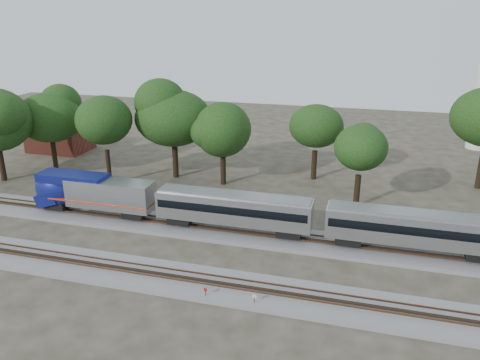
# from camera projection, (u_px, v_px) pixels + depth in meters

# --- Properties ---
(ground) EXTENTS (160.00, 160.00, 0.00)m
(ground) POSITION_uv_depth(u_px,v_px,m) (182.00, 257.00, 44.10)
(ground) COLOR #383328
(ground) RESTS_ON ground
(track_far) EXTENTS (160.00, 5.00, 0.73)m
(track_far) POSITION_uv_depth(u_px,v_px,m) (203.00, 229.00, 49.48)
(track_far) COLOR slate
(track_far) RESTS_ON ground
(track_near) EXTENTS (160.00, 5.00, 0.73)m
(track_near) POSITION_uv_depth(u_px,v_px,m) (164.00, 277.00, 40.40)
(track_near) COLOR slate
(track_near) RESTS_ON ground
(switch_stand_red) EXTENTS (0.34, 0.14, 1.10)m
(switch_stand_red) POSITION_uv_depth(u_px,v_px,m) (205.00, 292.00, 37.35)
(switch_stand_red) COLOR #512D19
(switch_stand_red) RESTS_ON ground
(switch_stand_white) EXTENTS (0.36, 0.07, 1.14)m
(switch_stand_white) POSITION_uv_depth(u_px,v_px,m) (254.00, 299.00, 36.44)
(switch_stand_white) COLOR #512D19
(switch_stand_white) RESTS_ON ground
(switch_lever) EXTENTS (0.50, 0.30, 0.30)m
(switch_lever) POSITION_uv_depth(u_px,v_px,m) (217.00, 298.00, 37.47)
(switch_lever) COLOR #512D19
(switch_lever) RESTS_ON ground
(brick_building) EXTENTS (9.56, 6.79, 4.57)m
(brick_building) POSITION_uv_depth(u_px,v_px,m) (60.00, 137.00, 77.95)
(brick_building) COLOR maroon
(brick_building) RESTS_ON ground
(tree_1) EXTENTS (7.92, 7.92, 11.16)m
(tree_1) POSITION_uv_depth(u_px,v_px,m) (49.00, 118.00, 66.20)
(tree_1) COLOR black
(tree_1) RESTS_ON ground
(tree_2) EXTENTS (8.87, 8.87, 12.50)m
(tree_2) POSITION_uv_depth(u_px,v_px,m) (104.00, 120.00, 60.39)
(tree_2) COLOR black
(tree_2) RESTS_ON ground
(tree_3) EXTENTS (8.53, 8.53, 12.03)m
(tree_3) POSITION_uv_depth(u_px,v_px,m) (173.00, 118.00, 63.09)
(tree_3) COLOR black
(tree_3) RESTS_ON ground
(tree_4) EXTENTS (7.63, 7.63, 10.75)m
(tree_4) POSITION_uv_depth(u_px,v_px,m) (223.00, 130.00, 60.67)
(tree_4) COLOR black
(tree_4) RESTS_ON ground
(tree_5) EXTENTS (7.61, 7.61, 10.73)m
(tree_5) POSITION_uv_depth(u_px,v_px,m) (316.00, 126.00, 62.64)
(tree_5) COLOR black
(tree_5) RESTS_ON ground
(tree_6) EXTENTS (7.43, 7.43, 10.47)m
(tree_6) POSITION_uv_depth(u_px,v_px,m) (361.00, 148.00, 53.32)
(tree_6) COLOR black
(tree_6) RESTS_ON ground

